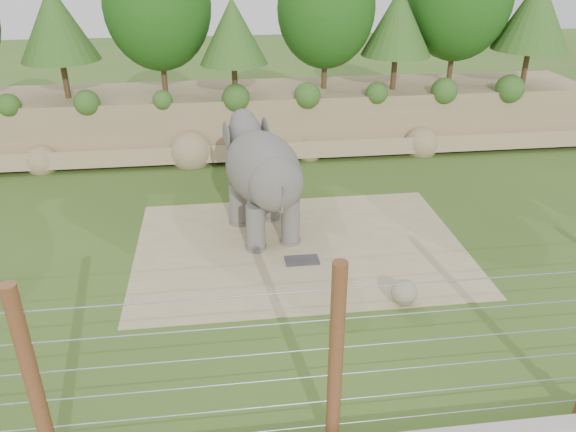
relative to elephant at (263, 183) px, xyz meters
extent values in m
plane|color=#3C5821|center=(0.52, -4.08, -1.74)|extent=(90.00, 90.00, 0.00)
cube|color=#997E5E|center=(0.52, 8.92, -0.49)|extent=(30.00, 4.00, 2.50)
cube|color=#997E5E|center=(0.52, 6.62, -1.39)|extent=(30.00, 1.37, 1.07)
cylinder|color=#3F2B19|center=(-7.48, 8.42, 1.55)|extent=(0.24, 0.24, 1.58)
sphere|color=#1A4F11|center=(-7.48, 8.42, 3.68)|extent=(3.60, 3.60, 3.60)
cylinder|color=#3F2B19|center=(-3.48, 8.92, 1.72)|extent=(0.24, 0.24, 1.92)
sphere|color=#1A4F11|center=(-3.48, 8.92, 4.33)|extent=(4.40, 4.40, 4.40)
cylinder|color=#3F2B19|center=(-0.48, 7.72, 1.46)|extent=(0.24, 0.24, 1.40)
sphere|color=#1A4F11|center=(-0.48, 7.72, 3.36)|extent=(3.20, 3.20, 3.20)
cylinder|color=#3F2B19|center=(3.52, 8.72, 1.67)|extent=(0.24, 0.24, 1.82)
sphere|color=#1A4F11|center=(3.52, 8.72, 4.14)|extent=(4.16, 4.16, 4.16)
cylinder|color=#3F2B19|center=(6.52, 8.12, 1.51)|extent=(0.24, 0.24, 1.50)
sphere|color=#1A4F11|center=(6.52, 8.12, 3.55)|extent=(3.44, 3.44, 3.44)
cylinder|color=#3F2B19|center=(9.52, 9.12, 1.77)|extent=(0.24, 0.24, 2.03)
cylinder|color=#3F2B19|center=(12.52, 7.92, 1.58)|extent=(0.24, 0.24, 1.64)
sphere|color=#1A4F11|center=(12.52, 7.92, 3.81)|extent=(3.76, 3.76, 3.76)
cube|color=tan|center=(1.02, -1.08, -1.73)|extent=(10.00, 7.00, 0.02)
cube|color=#262628|center=(0.96, -1.93, -1.71)|extent=(1.00, 0.60, 0.03)
sphere|color=gray|center=(3.25, -4.38, -1.38)|extent=(0.69, 0.69, 0.69)
cylinder|color=#5E3017|center=(-4.48, -8.58, 0.26)|extent=(0.26, 0.26, 4.00)
cylinder|color=#5E3017|center=(0.52, -8.58, 0.26)|extent=(0.26, 0.26, 4.00)
cylinder|color=gray|center=(0.52, -8.58, -1.24)|extent=(20.00, 0.02, 0.02)
cylinder|color=gray|center=(0.52, -8.58, -0.64)|extent=(20.00, 0.02, 0.02)
cylinder|color=gray|center=(0.52, -8.58, -0.04)|extent=(20.00, 0.02, 0.02)
cylinder|color=gray|center=(0.52, -8.58, 0.56)|extent=(20.00, 0.02, 0.02)
cylinder|color=gray|center=(0.52, -8.58, 1.16)|extent=(20.00, 0.02, 0.02)
cylinder|color=gray|center=(0.52, -8.58, 1.76)|extent=(20.00, 0.02, 0.02)
camera|label=1|loc=(-1.26, -15.97, 6.84)|focal=35.00mm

